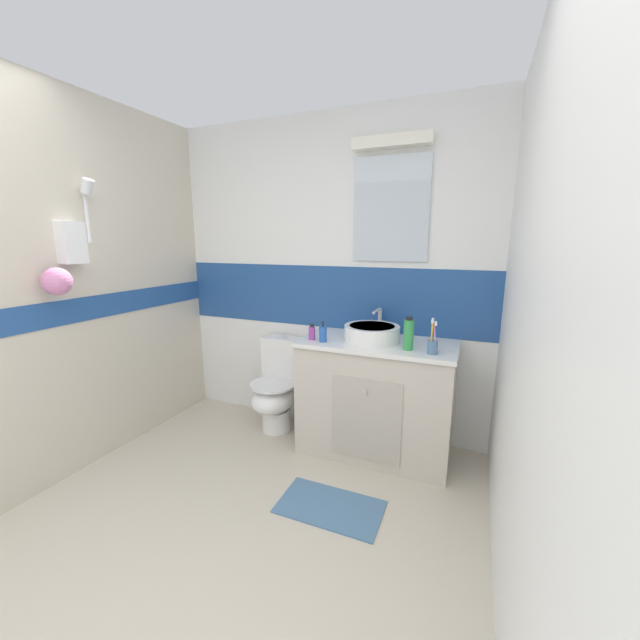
{
  "coord_description": "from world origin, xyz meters",
  "views": [
    {
      "loc": [
        1.12,
        -0.4,
        1.55
      ],
      "look_at": [
        0.2,
        1.79,
        1.05
      ],
      "focal_mm": 21.04,
      "sensor_mm": 36.0,
      "label": 1
    }
  ],
  "objects_px": {
    "soap_dispenser": "(323,334)",
    "perfume_flask_small": "(312,332)",
    "sink_basin": "(372,333)",
    "toilet": "(277,388)",
    "toothbrush_cup": "(433,345)",
    "shampoo_bottle_tall": "(409,334)"
  },
  "relations": [
    {
      "from": "sink_basin",
      "to": "perfume_flask_small",
      "type": "bearing_deg",
      "value": -160.6
    },
    {
      "from": "toilet",
      "to": "perfume_flask_small",
      "type": "distance_m",
      "value": 0.7
    },
    {
      "from": "soap_dispenser",
      "to": "perfume_flask_small",
      "type": "xyz_separation_m",
      "value": [
        -0.09,
        0.01,
        -0.0
      ]
    },
    {
      "from": "shampoo_bottle_tall",
      "to": "soap_dispenser",
      "type": "bearing_deg",
      "value": -176.7
    },
    {
      "from": "soap_dispenser",
      "to": "shampoo_bottle_tall",
      "type": "xyz_separation_m",
      "value": [
        0.59,
        0.03,
        0.05
      ]
    },
    {
      "from": "sink_basin",
      "to": "toilet",
      "type": "bearing_deg",
      "value": 177.52
    },
    {
      "from": "soap_dispenser",
      "to": "toilet",
      "type": "bearing_deg",
      "value": 158.57
    },
    {
      "from": "sink_basin",
      "to": "soap_dispenser",
      "type": "xyz_separation_m",
      "value": [
        -0.31,
        -0.16,
        -0.0
      ]
    },
    {
      "from": "toilet",
      "to": "soap_dispenser",
      "type": "relative_size",
      "value": 5.07
    },
    {
      "from": "toothbrush_cup",
      "to": "soap_dispenser",
      "type": "relative_size",
      "value": 1.51
    },
    {
      "from": "soap_dispenser",
      "to": "shampoo_bottle_tall",
      "type": "bearing_deg",
      "value": 3.3
    },
    {
      "from": "sink_basin",
      "to": "shampoo_bottle_tall",
      "type": "relative_size",
      "value": 1.99
    },
    {
      "from": "perfume_flask_small",
      "to": "toothbrush_cup",
      "type": "bearing_deg",
      "value": -0.97
    },
    {
      "from": "toilet",
      "to": "toothbrush_cup",
      "type": "height_order",
      "value": "toothbrush_cup"
    },
    {
      "from": "soap_dispenser",
      "to": "perfume_flask_small",
      "type": "height_order",
      "value": "soap_dispenser"
    },
    {
      "from": "sink_basin",
      "to": "shampoo_bottle_tall",
      "type": "height_order",
      "value": "shampoo_bottle_tall"
    },
    {
      "from": "shampoo_bottle_tall",
      "to": "perfume_flask_small",
      "type": "bearing_deg",
      "value": -178.35
    },
    {
      "from": "toilet",
      "to": "toothbrush_cup",
      "type": "relative_size",
      "value": 3.35
    },
    {
      "from": "toothbrush_cup",
      "to": "shampoo_bottle_tall",
      "type": "relative_size",
      "value": 1.05
    },
    {
      "from": "sink_basin",
      "to": "perfume_flask_small",
      "type": "relative_size",
      "value": 3.73
    },
    {
      "from": "toilet",
      "to": "shampoo_bottle_tall",
      "type": "distance_m",
      "value": 1.24
    },
    {
      "from": "sink_basin",
      "to": "toothbrush_cup",
      "type": "relative_size",
      "value": 1.9
    }
  ]
}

